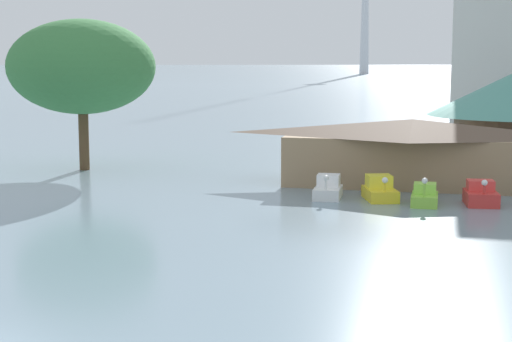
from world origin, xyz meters
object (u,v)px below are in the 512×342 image
pedal_boat_yellow (380,190)px  pedal_boat_red (481,195)px  shoreline_tree_tall_left (82,67)px  boathouse (412,151)px  pedal_boat_lime (425,196)px  pedal_boat_white (328,189)px

pedal_boat_yellow → pedal_boat_red: size_ratio=1.22×
pedal_boat_red → shoreline_tree_tall_left: shoreline_tree_tall_left is taller
boathouse → shoreline_tree_tall_left: bearing=175.7°
pedal_boat_lime → pedal_boat_white: bearing=-99.3°
pedal_boat_white → pedal_boat_yellow: bearing=91.4°
pedal_boat_lime → pedal_boat_red: (3.00, 0.73, 0.07)m
pedal_boat_lime → boathouse: (-1.05, 6.87, 1.72)m
pedal_boat_red → boathouse: (-4.05, 6.14, 1.65)m
shoreline_tree_tall_left → boathouse: bearing=-4.3°
pedal_boat_lime → pedal_boat_yellow: bearing=-112.7°
pedal_boat_yellow → pedal_boat_lime: size_ratio=1.23×
pedal_boat_lime → pedal_boat_red: bearing=103.5°
pedal_boat_red → shoreline_tree_tall_left: bearing=-112.9°
pedal_boat_red → boathouse: bearing=-153.4°
pedal_boat_white → pedal_boat_yellow: (2.94, 0.18, 0.01)m
pedal_boat_yellow → boathouse: size_ratio=0.19×
pedal_boat_white → pedal_boat_lime: bearing=78.9°
pedal_boat_white → pedal_boat_yellow: 2.95m
pedal_boat_yellow → pedal_boat_white: bearing=-104.0°
pedal_boat_yellow → boathouse: (1.49, 5.82, 1.65)m
pedal_boat_lime → boathouse: 7.16m
pedal_boat_white → pedal_boat_red: pedal_boat_red is taller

